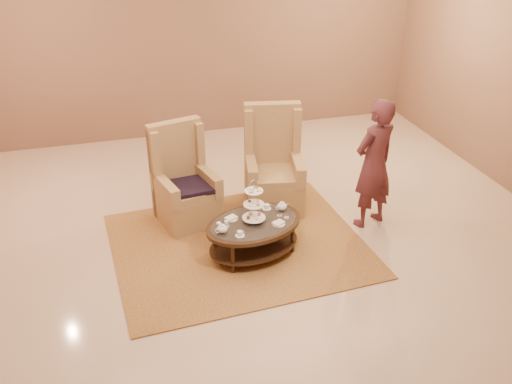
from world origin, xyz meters
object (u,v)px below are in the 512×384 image
object	(u,v)px
tea_table	(254,228)
person	(374,164)
armchair_left	(184,189)
armchair_right	(273,173)

from	to	relation	value
tea_table	person	distance (m)	1.75
tea_table	armchair_left	distance (m)	1.24
tea_table	armchair_left	bearing A→B (deg)	105.66
armchair_left	person	bearing A→B (deg)	-32.81
tea_table	armchair_right	xyz separation A→B (m)	(0.59, 1.13, 0.11)
armchair_left	person	size ratio (longest dim) A/B	0.77
tea_table	person	bearing A→B (deg)	-6.23
person	armchair_left	bearing A→B (deg)	-38.27
armchair_right	armchair_left	bearing A→B (deg)	-165.49
tea_table	person	size ratio (longest dim) A/B	0.81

